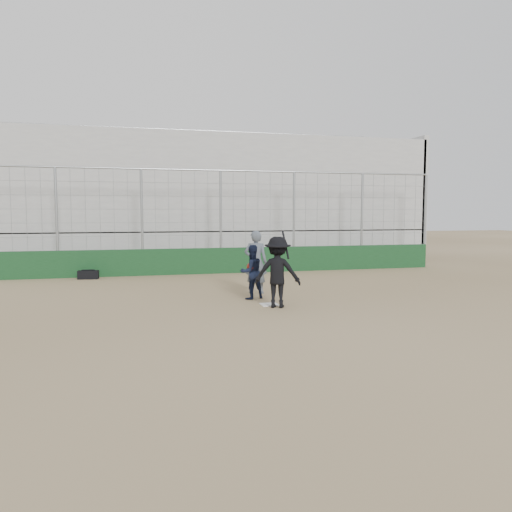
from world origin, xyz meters
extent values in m
plane|color=brown|center=(0.00, 0.00, 0.00)|extent=(90.00, 90.00, 0.00)
cube|color=white|center=(0.00, 0.00, 0.01)|extent=(0.44, 0.44, 0.02)
cube|color=#113619|center=(0.00, 7.00, 0.50)|extent=(18.00, 0.25, 1.00)
cylinder|color=gray|center=(0.00, 7.00, 2.00)|extent=(0.10, 0.10, 4.00)
cylinder|color=gray|center=(9.00, 7.00, 2.00)|extent=(0.10, 0.10, 4.00)
cylinder|color=gray|center=(0.00, 7.00, 4.00)|extent=(18.00, 0.07, 0.07)
cube|color=#9F9F9F|center=(0.00, 11.95, 0.80)|extent=(20.00, 6.70, 1.60)
cube|color=#9F9F9F|center=(0.00, 11.95, 3.70)|extent=(20.00, 6.70, 4.20)
cube|color=#9F9F9F|center=(10.00, 11.95, 2.90)|extent=(0.25, 6.70, 6.10)
cylinder|color=gray|center=(0.00, 15.10, 6.80)|extent=(20.00, 0.06, 0.06)
imported|color=black|center=(0.12, -0.34, 0.89)|extent=(1.32, 1.07, 1.78)
cylinder|color=black|center=(0.37, -0.19, 1.57)|extent=(0.07, 0.57, 0.71)
imported|color=black|center=(-0.23, 0.96, 0.49)|extent=(0.89, 0.80, 0.98)
sphere|color=maroon|center=(-0.23, 0.96, 0.89)|extent=(0.28, 0.28, 0.28)
imported|color=#4E5762|center=(0.12, 1.91, 0.84)|extent=(0.79, 0.65, 1.67)
cube|color=black|center=(-4.93, 6.44, 0.15)|extent=(0.74, 0.37, 0.30)
cylinder|color=black|center=(-4.93, 6.44, 0.32)|extent=(0.46, 0.09, 0.04)
camera|label=1|loc=(-3.45, -12.22, 2.38)|focal=35.00mm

